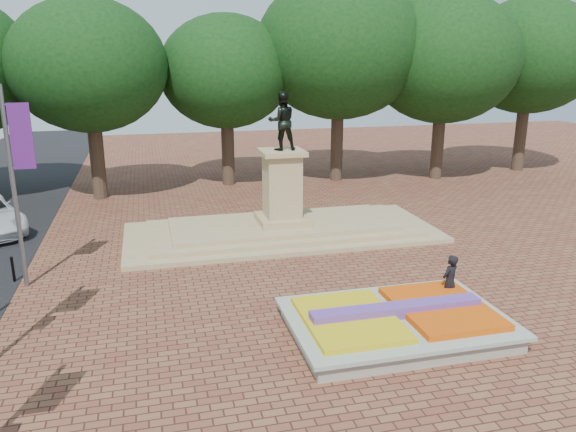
{
  "coord_description": "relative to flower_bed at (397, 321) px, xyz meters",
  "views": [
    {
      "loc": [
        -5.75,
        -15.7,
        7.87
      ],
      "look_at": [
        -0.87,
        3.51,
        2.2
      ],
      "focal_mm": 35.0,
      "sensor_mm": 36.0,
      "label": 1
    }
  ],
  "objects": [
    {
      "name": "monument",
      "position": [
        -1.03,
        10.0,
        0.5
      ],
      "size": [
        14.0,
        6.0,
        6.4
      ],
      "color": "tan",
      "rests_on": "ground"
    },
    {
      "name": "flower_bed",
      "position": [
        0.0,
        0.0,
        0.0
      ],
      "size": [
        6.3,
        4.3,
        0.91
      ],
      "color": "gray",
      "rests_on": "ground"
    },
    {
      "name": "tree_row_back",
      "position": [
        1.31,
        20.0,
        6.29
      ],
      "size": [
        44.8,
        8.8,
        10.43
      ],
      "color": "#33251C",
      "rests_on": "ground"
    },
    {
      "name": "ground",
      "position": [
        -1.03,
        2.0,
        -0.38
      ],
      "size": [
        90.0,
        90.0,
        0.0
      ],
      "primitive_type": "plane",
      "color": "brown",
      "rests_on": "ground"
    },
    {
      "name": "pedestrian",
      "position": [
        2.37,
        1.21,
        0.52
      ],
      "size": [
        0.77,
        0.67,
        1.79
      ],
      "primitive_type": "imported",
      "rotation": [
        0.0,
        0.0,
        3.59
      ],
      "color": "black",
      "rests_on": "ground"
    }
  ]
}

